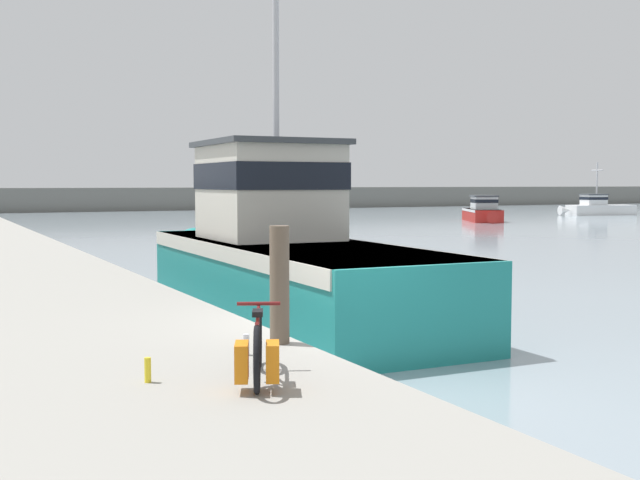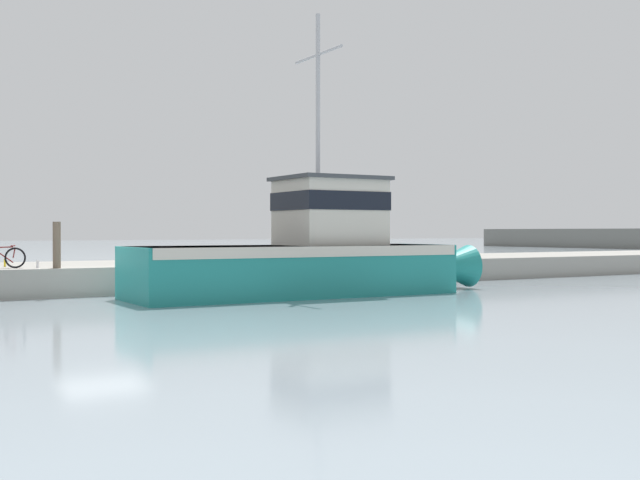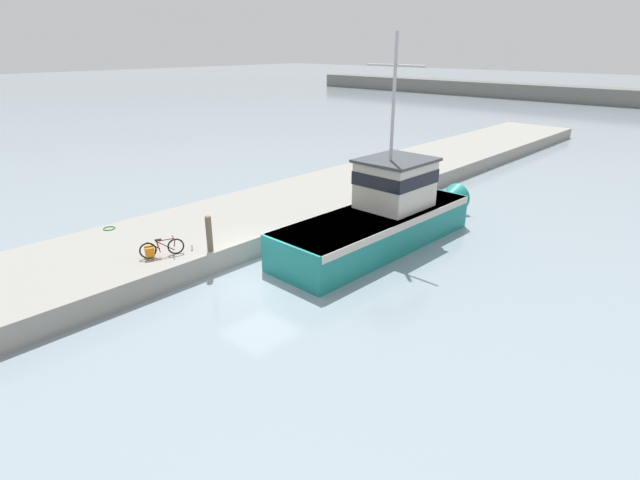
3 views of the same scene
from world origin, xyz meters
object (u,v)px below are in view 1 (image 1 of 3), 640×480
bicycle_touring (258,351)px  water_bottle_on_curb (246,345)px  boat_white_moored (483,211)px  water_bottle_by_bike (148,370)px  fishing_boat_main (281,252)px  boat_green_anchored (291,213)px  mooring_post (280,285)px  boat_red_outer (598,207)px

bicycle_touring → water_bottle_on_curb: bicycle_touring is taller
boat_white_moored → bicycle_touring: (-34.00, -39.96, 0.46)m
water_bottle_on_curb → water_bottle_by_bike: 1.47m
fishing_boat_main → boat_green_anchored: 34.96m
mooring_post → water_bottle_by_bike: 2.27m
boat_red_outer → bicycle_touring: 67.68m
boat_red_outer → water_bottle_on_curb: boat_red_outer is taller
boat_red_outer → mooring_post: 65.87m
boat_white_moored → mooring_post: size_ratio=4.71×
mooring_post → water_bottle_on_curb: bearing=-144.1°
boat_red_outer → water_bottle_by_bike: (-51.45, -44.51, 0.30)m
mooring_post → water_bottle_on_curb: mooring_post is taller
water_bottle_by_bike → fishing_boat_main: bearing=58.5°
fishing_boat_main → boat_white_moored: bearing=47.5°
mooring_post → water_bottle_by_bike: mooring_post is taller
boat_red_outer → boat_green_anchored: bearing=111.6°
water_bottle_by_bike → mooring_post: bearing=31.4°
fishing_boat_main → boat_white_moored: fishing_boat_main is taller
mooring_post → boat_white_moored: bearing=49.2°
boat_green_anchored → mooring_post: size_ratio=3.46×
mooring_post → water_bottle_by_bike: bearing=-148.6°
boat_green_anchored → boat_white_moored: (15.18, -0.40, -0.09)m
water_bottle_by_bike → bicycle_touring: bearing=-29.5°
fishing_boat_main → boat_red_outer: fishing_boat_main is taller
boat_white_moored → water_bottle_by_bike: bearing=75.8°
water_bottle_on_curb → boat_red_outer: bearing=41.1°
bicycle_touring → water_bottle_by_bike: 1.07m
boat_white_moored → water_bottle_by_bike: size_ratio=27.48×
boat_green_anchored → bicycle_touring: 44.54m
water_bottle_by_bike → water_bottle_on_curb: bearing=29.2°
fishing_boat_main → boat_red_outer: bearing=39.2°
boat_green_anchored → mooring_post: bearing=160.1°
fishing_boat_main → mooring_post: (-3.12, -7.01, 0.27)m
fishing_boat_main → water_bottle_by_bike: 9.57m
water_bottle_on_curb → water_bottle_by_bike: water_bottle_by_bike is taller
mooring_post → water_bottle_on_curb: (-0.60, -0.43, -0.58)m
boat_red_outer → bicycle_touring: boat_red_outer is taller
water_bottle_by_bike → boat_green_anchored: bearing=63.7°
bicycle_touring → boat_white_moored: bearing=72.8°
boat_green_anchored → water_bottle_on_curb: size_ratio=20.65×
fishing_boat_main → water_bottle_on_curb: (-3.71, -7.44, -0.32)m
boat_green_anchored → water_bottle_on_curb: bearing=159.6°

